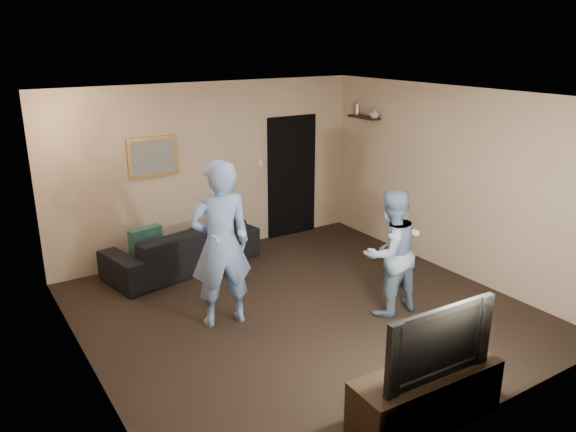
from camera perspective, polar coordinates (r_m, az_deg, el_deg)
ground at (r=7.00m, az=1.46°, el=-9.62°), size 5.00×5.00×0.00m
ceiling at (r=6.25m, az=1.65°, el=12.07°), size 5.00×5.00×0.04m
wall_back at (r=8.62m, az=-7.86°, el=4.73°), size 5.00×0.04×2.60m
wall_front at (r=4.79m, az=18.74°, el=-6.89°), size 5.00×0.04×2.60m
wall_left at (r=5.57m, az=-20.28°, el=-3.54°), size 0.04×5.00×2.60m
wall_right at (r=8.13m, az=16.32°, el=3.39°), size 0.04×5.00×2.60m
sofa at (r=8.25m, az=-10.63°, el=-3.10°), size 2.34×1.28×0.65m
throw_pillow at (r=8.03m, az=-14.22°, el=-2.75°), size 0.49×0.24×0.46m
painting_frame at (r=8.20m, az=-13.59°, el=5.89°), size 0.72×0.05×0.57m
painting_canvas at (r=8.18m, az=-13.53°, el=5.86°), size 0.62×0.01×0.47m
doorway at (r=9.34m, az=0.38°, el=4.03°), size 0.90×0.06×2.00m
light_switch at (r=8.97m, az=-2.86°, el=5.40°), size 0.08×0.02×0.12m
wall_shelf at (r=9.18m, az=7.72°, el=9.92°), size 0.20×0.60×0.03m
shelf_vase at (r=8.98m, az=8.80°, el=10.27°), size 0.18×0.18×0.15m
shelf_figurine at (r=9.30m, az=7.05°, el=10.70°), size 0.06×0.06×0.18m
tv_console at (r=5.23m, az=13.79°, el=-17.38°), size 1.42×0.51×0.50m
television at (r=4.93m, az=14.29°, el=-11.91°), size 1.13×0.19×0.65m
wii_player_left at (r=6.40m, az=-6.88°, el=-2.87°), size 0.79×0.59×1.96m
wii_player_right at (r=6.78m, az=10.32°, el=-3.68°), size 0.76×0.60×1.55m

